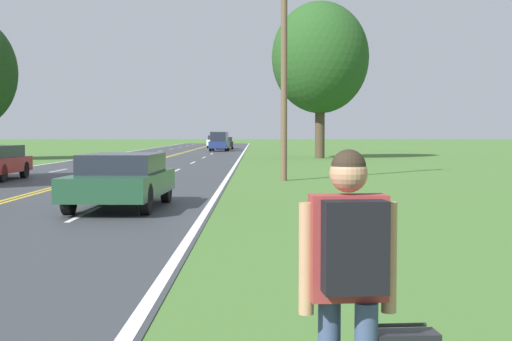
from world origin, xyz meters
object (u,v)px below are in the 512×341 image
at_px(hitchhiker_person, 351,264).
at_px(car_dark_green_sedan_approaching, 123,179).
at_px(car_dark_blue_van_mid_far, 221,141).
at_px(car_black_sedan_receding, 226,143).
at_px(car_white_hatchback_distant, 217,141).
at_px(tree_left_verge, 322,58).

bearing_deg(hitchhiker_person, car_dark_green_sedan_approaching, 11.31).
height_order(hitchhiker_person, car_dark_blue_van_mid_far, car_dark_blue_van_mid_far).
distance_m(car_black_sedan_receding, car_white_hatchback_distant, 6.93).
bearing_deg(hitchhiker_person, tree_left_verge, -9.83).
xyz_separation_m(tree_left_verge, car_dark_blue_van_mid_far, (-8.07, 19.11, -6.08)).
relative_size(hitchhiker_person, car_black_sedan_receding, 0.34).
distance_m(car_dark_blue_van_mid_far, car_white_hatchback_distant, 15.63).
bearing_deg(car_dark_blue_van_mid_far, car_black_sedan_receding, -178.01).
bearing_deg(tree_left_verge, car_white_hatchback_distant, 105.05).
bearing_deg(car_black_sedan_receding, hitchhiker_person, 1.36).
bearing_deg(car_dark_blue_van_mid_far, car_dark_green_sedan_approaching, 3.23).
height_order(car_dark_green_sedan_approaching, car_dark_blue_van_mid_far, car_dark_blue_van_mid_far).
xyz_separation_m(car_dark_blue_van_mid_far, car_white_hatchback_distant, (-1.25, 15.58, -0.18)).
relative_size(hitchhiker_person, car_white_hatchback_distant, 0.43).
height_order(hitchhiker_person, car_white_hatchback_distant, hitchhiker_person).
distance_m(tree_left_verge, car_black_sedan_receding, 29.69).
bearing_deg(hitchhiker_person, car_black_sedan_receding, -1.85).
distance_m(hitchhiker_person, car_dark_green_sedan_approaching, 13.39).
xyz_separation_m(car_dark_green_sedan_approaching, car_white_hatchback_distant, (-1.62, 68.02, 0.10)).
bearing_deg(tree_left_verge, hitchhiker_person, -94.91).
relative_size(car_dark_blue_van_mid_far, car_white_hatchback_distant, 1.03).
relative_size(hitchhiker_person, tree_left_verge, 0.15).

